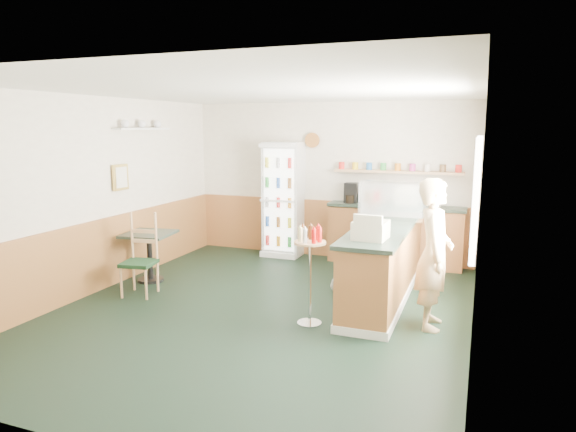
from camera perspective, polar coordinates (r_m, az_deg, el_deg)
The scene contains 13 objects.
ground at distance 6.57m, azimuth -3.03°, elevation -10.42°, with size 6.00×6.00×0.00m, color black.
room_envelope at distance 6.97m, azimuth -2.42°, elevation 3.65°, with size 5.04×6.02×2.72m.
service_counter at distance 7.05m, azimuth 10.69°, elevation -5.25°, with size 0.68×3.01×1.01m.
back_counter at distance 8.71m, azimuth 11.69°, elevation -1.78°, with size 2.24×0.42×1.69m.
drinks_fridge at distance 9.09m, azimuth -0.56°, elevation 1.83°, with size 0.67×0.55×2.02m.
display_case at distance 7.33m, azimuth 11.53°, elevation 1.71°, with size 0.90×0.47×0.51m.
cash_register at distance 5.94m, azimuth 9.18°, elevation -1.54°, with size 0.36×0.38×0.21m, color beige.
shopkeeper at distance 6.04m, azimuth 15.92°, elevation -4.09°, with size 0.57×0.41×1.72m, color tan.
condiment_stand at distance 5.91m, azimuth 2.44°, elevation -5.01°, with size 0.37×0.37×1.16m.
newspaper_rack at distance 7.03m, azimuth 7.71°, elevation -4.90°, with size 0.09×0.46×0.54m.
cafe_table at distance 7.89m, azimuth -15.15°, elevation -3.35°, with size 0.76×0.76×0.74m.
cafe_chair at distance 7.34m, azimuth -15.86°, elevation -3.85°, with size 0.49×0.49×1.12m.
dog_doorstop at distance 7.22m, azimuth 5.48°, elevation -7.65°, with size 0.20×0.25×0.24m.
Camera 1 is at (2.51, -5.63, 2.28)m, focal length 32.00 mm.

